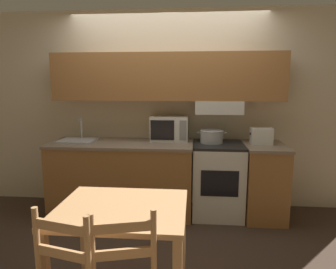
# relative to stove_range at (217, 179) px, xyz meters

# --- Properties ---
(ground_plane) EXTENTS (16.00, 16.00, 0.00)m
(ground_plane) POSITION_rel_stove_range_xyz_m (-0.64, 0.31, -0.45)
(ground_plane) COLOR #3D2D23
(wall_back) EXTENTS (5.25, 0.38, 2.55)m
(wall_back) POSITION_rel_stove_range_xyz_m (-0.63, 0.26, 1.01)
(wall_back) COLOR beige
(wall_back) RESTS_ON ground_plane
(lower_counter_main) EXTENTS (1.77, 0.69, 0.90)m
(lower_counter_main) POSITION_rel_stove_range_xyz_m (-1.19, -0.02, 0.00)
(lower_counter_main) COLOR #A36B38
(lower_counter_main) RESTS_ON ground_plane
(lower_counter_right_stub) EXTENTS (0.48, 0.69, 0.90)m
(lower_counter_right_stub) POSITION_rel_stove_range_xyz_m (0.55, -0.02, 0.00)
(lower_counter_right_stub) COLOR #A36B38
(lower_counter_right_stub) RESTS_ON ground_plane
(stove_range) EXTENTS (0.61, 0.63, 0.90)m
(stove_range) POSITION_rel_stove_range_xyz_m (0.00, 0.00, 0.00)
(stove_range) COLOR white
(stove_range) RESTS_ON ground_plane
(cooking_pot) EXTENTS (0.36, 0.29, 0.16)m
(cooking_pot) POSITION_rel_stove_range_xyz_m (-0.08, 0.05, 0.53)
(cooking_pot) COLOR #B7BABF
(cooking_pot) RESTS_ON stove_range
(microwave) EXTENTS (0.47, 0.29, 0.31)m
(microwave) POSITION_rel_stove_range_xyz_m (-0.61, 0.15, 0.61)
(microwave) COLOR white
(microwave) RESTS_ON lower_counter_main
(toaster) EXTENTS (0.26, 0.16, 0.19)m
(toaster) POSITION_rel_stove_range_xyz_m (0.51, 0.01, 0.55)
(toaster) COLOR white
(toaster) RESTS_ON lower_counter_right_stub
(sink_basin) EXTENTS (0.44, 0.37, 0.28)m
(sink_basin) POSITION_rel_stove_range_xyz_m (-1.76, -0.02, 0.47)
(sink_basin) COLOR #B7BABF
(sink_basin) RESTS_ON lower_counter_main
(dining_table) EXTENTS (0.91, 0.75, 0.77)m
(dining_table) POSITION_rel_stove_range_xyz_m (-0.80, -1.65, 0.19)
(dining_table) COLOR tan
(dining_table) RESTS_ON ground_plane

